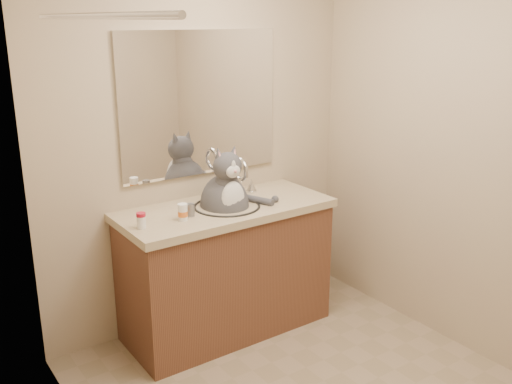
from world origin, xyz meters
TOP-DOWN VIEW (x-y plane):
  - room at (0.00, 0.00)m, footprint 2.22×2.52m
  - vanity at (0.00, 0.96)m, footprint 1.34×0.59m
  - mirror at (0.00, 1.24)m, footprint 1.10×0.02m
  - shower_curtain at (-1.05, 0.10)m, footprint 0.02×1.30m
  - cat at (0.00, 0.96)m, footprint 0.42×0.36m
  - pill_bottle_redcap at (-0.59, 0.89)m, footprint 0.06×0.06m
  - pill_bottle_orange at (-0.34, 0.88)m, footprint 0.08×0.08m
  - grey_canister at (-0.27, 0.92)m, footprint 0.05×0.05m

SIDE VIEW (x-z plane):
  - vanity at x=0.00m, z-range -0.12..1.00m
  - cat at x=0.00m, z-range 0.58..1.18m
  - grey_canister at x=-0.27m, z-range 0.85..0.93m
  - pill_bottle_redcap at x=-0.59m, z-range 0.85..0.94m
  - pill_bottle_orange at x=-0.34m, z-range 0.85..0.95m
  - shower_curtain at x=-1.05m, z-range 0.06..2.00m
  - room at x=0.00m, z-range -0.01..2.41m
  - mirror at x=0.00m, z-range 1.00..1.90m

